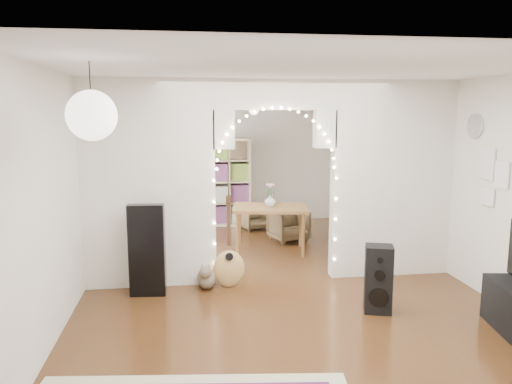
{
  "coord_description": "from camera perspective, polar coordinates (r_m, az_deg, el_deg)",
  "views": [
    {
      "loc": [
        -1.18,
        -6.51,
        2.28
      ],
      "look_at": [
        -0.21,
        0.3,
        1.17
      ],
      "focal_mm": 35.0,
      "sensor_mm": 36.0,
      "label": 1
    }
  ],
  "objects": [
    {
      "name": "floor",
      "position": [
        7.0,
        2.06,
        -9.84
      ],
      "size": [
        7.5,
        7.5,
        0.0
      ],
      "primitive_type": "plane",
      "color": "black",
      "rests_on": "ground"
    },
    {
      "name": "ceiling",
      "position": [
        6.63,
        2.2,
        12.8
      ],
      "size": [
        5.0,
        7.5,
        0.02
      ],
      "primitive_type": "cube",
      "color": "white",
      "rests_on": "wall_back"
    },
    {
      "name": "wall_back",
      "position": [
        10.37,
        -1.55,
        4.03
      ],
      "size": [
        5.0,
        0.02,
        2.7
      ],
      "primitive_type": "cube",
      "color": "silver",
      "rests_on": "floor"
    },
    {
      "name": "wall_front",
      "position": [
        3.14,
        14.44,
        -8.34
      ],
      "size": [
        5.0,
        0.02,
        2.7
      ],
      "primitive_type": "cube",
      "color": "silver",
      "rests_on": "floor"
    },
    {
      "name": "wall_left",
      "position": [
        6.71,
        -19.38,
        0.69
      ],
      "size": [
        0.02,
        7.5,
        2.7
      ],
      "primitive_type": "cube",
      "color": "silver",
      "rests_on": "floor"
    },
    {
      "name": "wall_right",
      "position": [
        7.54,
        21.19,
        1.46
      ],
      "size": [
        0.02,
        7.5,
        2.7
      ],
      "primitive_type": "cube",
      "color": "silver",
      "rests_on": "floor"
    },
    {
      "name": "divider_wall",
      "position": [
        6.67,
        2.13,
        1.81
      ],
      "size": [
        5.0,
        0.2,
        2.7
      ],
      "color": "silver",
      "rests_on": "floor"
    },
    {
      "name": "fairy_lights",
      "position": [
        6.53,
        2.34,
        2.75
      ],
      "size": [
        1.64,
        0.04,
        1.6
      ],
      "primitive_type": null,
      "color": "#FFEABF",
      "rests_on": "divider_wall"
    },
    {
      "name": "window",
      "position": [
        8.45,
        -16.89,
        3.48
      ],
      "size": [
        0.04,
        1.2,
        1.4
      ],
      "primitive_type": "cube",
      "color": "white",
      "rests_on": "wall_left"
    },
    {
      "name": "wall_clock",
      "position": [
        6.95,
        23.82,
        6.92
      ],
      "size": [
        0.03,
        0.31,
        0.31
      ],
      "primitive_type": "cylinder",
      "rotation": [
        0.0,
        1.57,
        0.0
      ],
      "color": "white",
      "rests_on": "wall_right"
    },
    {
      "name": "picture_frames",
      "position": [
        6.66,
        25.29,
        1.57
      ],
      "size": [
        0.02,
        0.5,
        0.7
      ],
      "primitive_type": null,
      "color": "white",
      "rests_on": "wall_right"
    },
    {
      "name": "paper_lantern",
      "position": [
        4.18,
        -18.26,
        8.3
      ],
      "size": [
        0.4,
        0.4,
        0.4
      ],
      "primitive_type": "sphere",
      "color": "white",
      "rests_on": "ceiling"
    },
    {
      "name": "ceiling_fan",
      "position": [
        8.59,
        -0.23,
        9.98
      ],
      "size": [
        1.1,
        1.1,
        0.3
      ],
      "primitive_type": null,
      "color": "#AF923A",
      "rests_on": "ceiling"
    },
    {
      "name": "guitar_case",
      "position": [
        6.37,
        -12.35,
        -6.54
      ],
      "size": [
        0.45,
        0.18,
        1.16
      ],
      "primitive_type": "cube",
      "rotation": [
        0.0,
        0.0,
        -0.09
      ],
      "color": "black",
      "rests_on": "floor"
    },
    {
      "name": "acoustic_guitar",
      "position": [
        6.54,
        -3.12,
        -7.08
      ],
      "size": [
        0.42,
        0.18,
        1.03
      ],
      "rotation": [
        0.0,
        0.0,
        0.09
      ],
      "color": "tan",
      "rests_on": "floor"
    },
    {
      "name": "tabby_cat",
      "position": [
        6.6,
        -5.69,
        -9.66
      ],
      "size": [
        0.28,
        0.58,
        0.38
      ],
      "rotation": [
        0.0,
        0.0,
        -0.11
      ],
      "color": "brown",
      "rests_on": "floor"
    },
    {
      "name": "floor_speaker",
      "position": [
        5.95,
        13.81,
        -9.65
      ],
      "size": [
        0.37,
        0.34,
        0.78
      ],
      "rotation": [
        0.0,
        0.0,
        -0.3
      ],
      "color": "black",
      "rests_on": "floor"
    },
    {
      "name": "bookcase",
      "position": [
        10.12,
        -5.55,
        1.19
      ],
      "size": [
        1.77,
        0.78,
        1.76
      ],
      "primitive_type": "cube",
      "rotation": [
        0.0,
        0.0,
        -0.21
      ],
      "color": "beige",
      "rests_on": "floor"
    },
    {
      "name": "dining_table",
      "position": [
        8.14,
        1.63,
        -2.16
      ],
      "size": [
        1.31,
        0.99,
        0.76
      ],
      "rotation": [
        0.0,
        0.0,
        -0.16
      ],
      "color": "brown",
      "rests_on": "floor"
    },
    {
      "name": "flower_vase",
      "position": [
        8.11,
        1.63,
        -0.99
      ],
      "size": [
        0.21,
        0.21,
        0.19
      ],
      "primitive_type": "imported",
      "rotation": [
        0.0,
        0.0,
        -0.16
      ],
      "color": "white",
      "rests_on": "dining_table"
    },
    {
      "name": "dining_chair_left",
      "position": [
        8.93,
        3.76,
        -3.82
      ],
      "size": [
        0.74,
        0.75,
        0.55
      ],
      "primitive_type": "imported",
      "rotation": [
        0.0,
        0.0,
        0.3
      ],
      "color": "#4B3B25",
      "rests_on": "floor"
    },
    {
      "name": "dining_chair_right",
      "position": [
        9.78,
        -0.26,
        -2.94
      ],
      "size": [
        0.63,
        0.64,
        0.45
      ],
      "primitive_type": "imported",
      "rotation": [
        0.0,
        0.0,
        0.36
      ],
      "color": "#4B3B25",
      "rests_on": "floor"
    }
  ]
}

